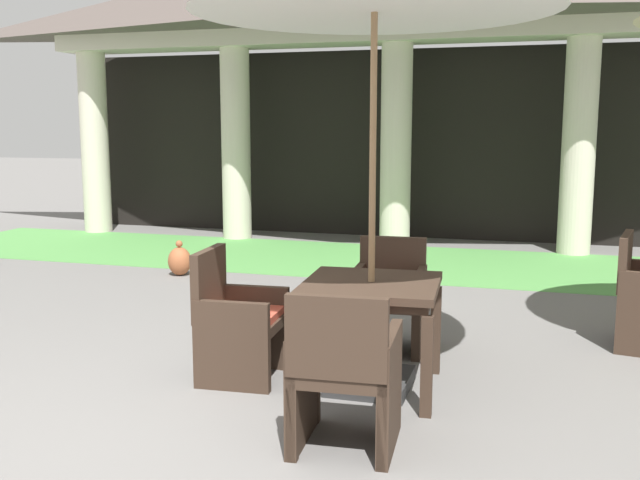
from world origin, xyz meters
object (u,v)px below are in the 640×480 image
object	(u,v)px
patio_table_near_foreground	(371,297)
patio_chair_near_foreground_north	(389,299)
patio_chair_near_foreground_west	(237,322)
patio_chair_near_foreground_south	(345,374)
terracotta_urn	(180,261)

from	to	relation	value
patio_table_near_foreground	patio_chair_near_foreground_north	bearing A→B (deg)	93.79
patio_table_near_foreground	patio_chair_near_foreground_north	size ratio (longest dim) A/B	1.09
patio_table_near_foreground	patio_chair_near_foreground_west	bearing A→B (deg)	-176.21
patio_chair_near_foreground_south	patio_chair_near_foreground_north	bearing A→B (deg)	90.00
patio_table_near_foreground	patio_chair_near_foreground_south	bearing A→B (deg)	-86.21
patio_chair_near_foreground_south	patio_chair_near_foreground_north	world-z (taller)	patio_chair_near_foreground_south
patio_table_near_foreground	patio_chair_near_foreground_west	distance (m)	0.96
patio_chair_near_foreground_south	patio_chair_near_foreground_north	xyz separation A→B (m)	(-0.12, 1.84, -0.02)
patio_table_near_foreground	patio_chair_near_foreground_north	xyz separation A→B (m)	(-0.06, 0.92, -0.24)
terracotta_urn	patio_chair_near_foreground_north	bearing A→B (deg)	-35.63
terracotta_urn	patio_chair_near_foreground_south	bearing A→B (deg)	-52.46
patio_chair_near_foreground_west	terracotta_urn	bearing A→B (deg)	-150.30
patio_chair_near_foreground_south	patio_chair_near_foreground_west	xyz separation A→B (m)	(-0.99, 0.86, -0.02)
patio_chair_near_foreground_north	patio_chair_near_foreground_west	bearing A→B (deg)	44.91
patio_chair_near_foreground_north	patio_chair_near_foreground_south	bearing A→B (deg)	90.00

